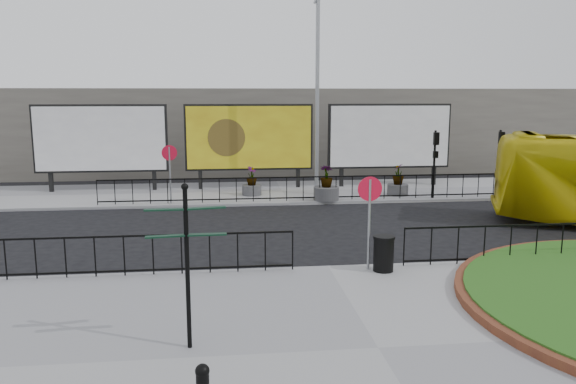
{
  "coord_description": "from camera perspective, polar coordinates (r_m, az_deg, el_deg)",
  "views": [
    {
      "loc": [
        -2.73,
        -14.34,
        4.68
      ],
      "look_at": [
        -0.88,
        1.81,
        1.84
      ],
      "focal_mm": 35.0,
      "sensor_mm": 36.0,
      "label": 1
    }
  ],
  "objects": [
    {
      "name": "ground",
      "position": [
        15.33,
        4.08,
        -7.9
      ],
      "size": [
        90.0,
        90.0,
        0.0
      ],
      "primitive_type": "plane",
      "color": "black",
      "rests_on": "ground"
    },
    {
      "name": "pavement_near",
      "position": [
        10.77,
        9.14,
        -15.64
      ],
      "size": [
        30.0,
        10.0,
        0.12
      ],
      "primitive_type": "cube",
      "color": "gray",
      "rests_on": "ground"
    },
    {
      "name": "pavement_far",
      "position": [
        26.88,
        -0.61,
        0.0
      ],
      "size": [
        44.0,
        6.0,
        0.12
      ],
      "primitive_type": "cube",
      "color": "gray",
      "rests_on": "ground"
    },
    {
      "name": "railing_near_left",
      "position": [
        14.96,
        -19.02,
        -6.2
      ],
      "size": [
        10.0,
        0.1,
        1.1
      ],
      "primitive_type": null,
      "color": "black",
      "rests_on": "pavement_near"
    },
    {
      "name": "railing_near_right",
      "position": [
        17.27,
        26.09,
        -4.56
      ],
      "size": [
        9.0,
        0.1,
        1.1
      ],
      "primitive_type": null,
      "color": "black",
      "rests_on": "pavement_near"
    },
    {
      "name": "railing_far",
      "position": [
        24.26,
        2.4,
        0.38
      ],
      "size": [
        18.0,
        0.1,
        1.1
      ],
      "primitive_type": null,
      "color": "black",
      "rests_on": "pavement_far"
    },
    {
      "name": "speed_sign_far",
      "position": [
        24.01,
        -11.93,
        3.08
      ],
      "size": [
        0.64,
        0.07,
        2.47
      ],
      "color": "gray",
      "rests_on": "pavement_far"
    },
    {
      "name": "speed_sign_near",
      "position": [
        14.7,
        8.29,
        -1.05
      ],
      "size": [
        0.64,
        0.07,
        2.47
      ],
      "color": "gray",
      "rests_on": "pavement_near"
    },
    {
      "name": "billboard_left",
      "position": [
        27.99,
        -18.49,
        5.13
      ],
      "size": [
        6.2,
        0.31,
        4.1
      ],
      "color": "black",
      "rests_on": "pavement_far"
    },
    {
      "name": "billboard_mid",
      "position": [
        27.42,
        -3.96,
        5.52
      ],
      "size": [
        6.2,
        0.31,
        4.1
      ],
      "color": "black",
      "rests_on": "pavement_far"
    },
    {
      "name": "billboard_right",
      "position": [
        28.6,
        10.26,
        5.57
      ],
      "size": [
        6.2,
        0.31,
        4.1
      ],
      "color": "black",
      "rests_on": "pavement_far"
    },
    {
      "name": "lamp_post",
      "position": [
        25.69,
        3.01,
        10.21
      ],
      "size": [
        0.74,
        0.18,
        9.23
      ],
      "color": "gray",
      "rests_on": "pavement_far"
    },
    {
      "name": "signal_pole_a",
      "position": [
        25.54,
        14.72,
        3.78
      ],
      "size": [
        0.22,
        0.26,
        3.0
      ],
      "color": "black",
      "rests_on": "pavement_far"
    },
    {
      "name": "signal_pole_b",
      "position": [
        26.77,
        20.73,
        3.73
      ],
      "size": [
        0.22,
        0.26,
        3.0
      ],
      "color": "black",
      "rests_on": "pavement_far"
    },
    {
      "name": "building_backdrop",
      "position": [
        36.51,
        -2.25,
        6.47
      ],
      "size": [
        40.0,
        10.0,
        5.0
      ],
      "primitive_type": "cube",
      "color": "slate",
      "rests_on": "ground"
    },
    {
      "name": "fingerpost_sign",
      "position": [
        10.15,
        -10.25,
        -5.84
      ],
      "size": [
        1.42,
        0.32,
        3.04
      ],
      "rotation": [
        0.0,
        0.0,
        0.01
      ],
      "color": "black",
      "rests_on": "pavement_near"
    },
    {
      "name": "bollard",
      "position": [
        8.81,
        -8.67,
        -18.66
      ],
      "size": [
        0.22,
        0.22,
        0.67
      ],
      "color": "black",
      "rests_on": "pavement_near"
    },
    {
      "name": "litter_bin",
      "position": [
        14.9,
        9.68,
        -6.16
      ],
      "size": [
        0.57,
        0.57,
        0.94
      ],
      "color": "black",
      "rests_on": "pavement_near"
    },
    {
      "name": "planter_a",
      "position": [
        25.7,
        -3.71,
        0.71
      ],
      "size": [
        0.88,
        0.88,
        1.32
      ],
      "color": "#4C4C4F",
      "rests_on": "pavement_far"
    },
    {
      "name": "planter_b",
      "position": [
        24.48,
        3.92,
        0.36
      ],
      "size": [
        1.1,
        1.1,
        1.54
      ],
      "color": "#4C4C4F",
      "rests_on": "pavement_far"
    },
    {
      "name": "planter_c",
      "position": [
        26.13,
        11.1,
        0.8
      ],
      "size": [
        0.95,
        0.95,
        1.44
      ],
      "color": "#4C4C4F",
      "rests_on": "pavement_far"
    }
  ]
}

